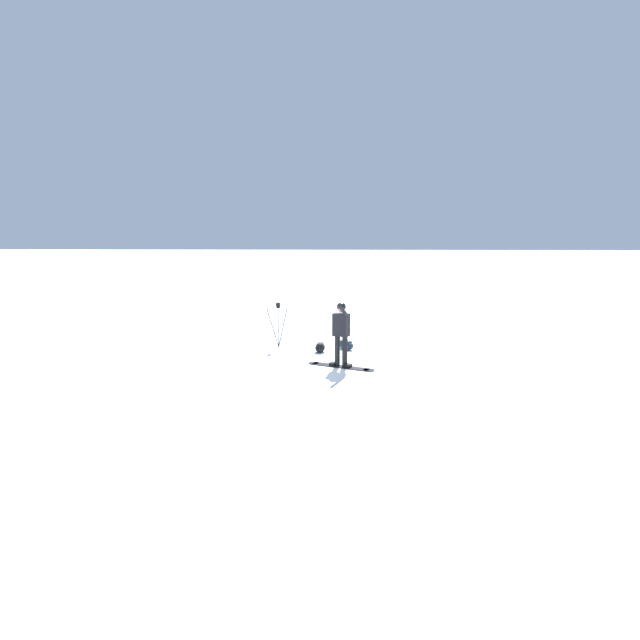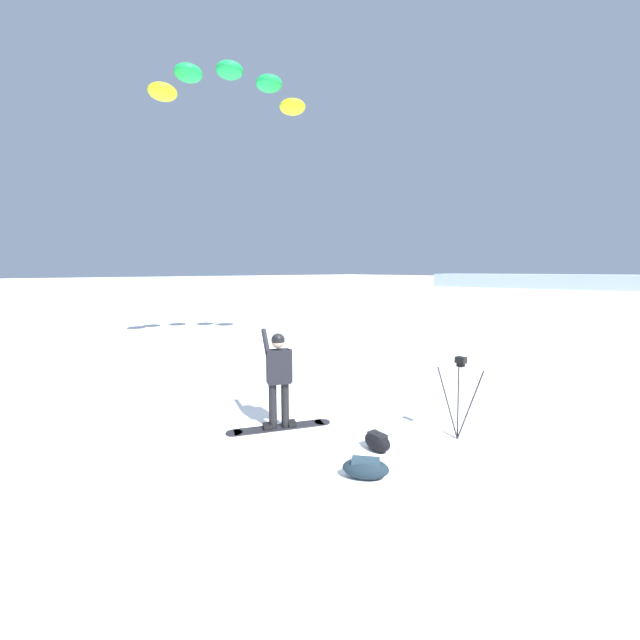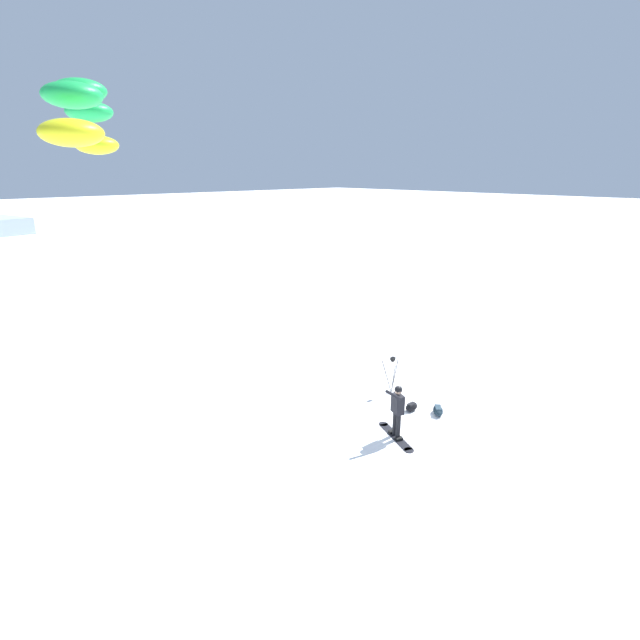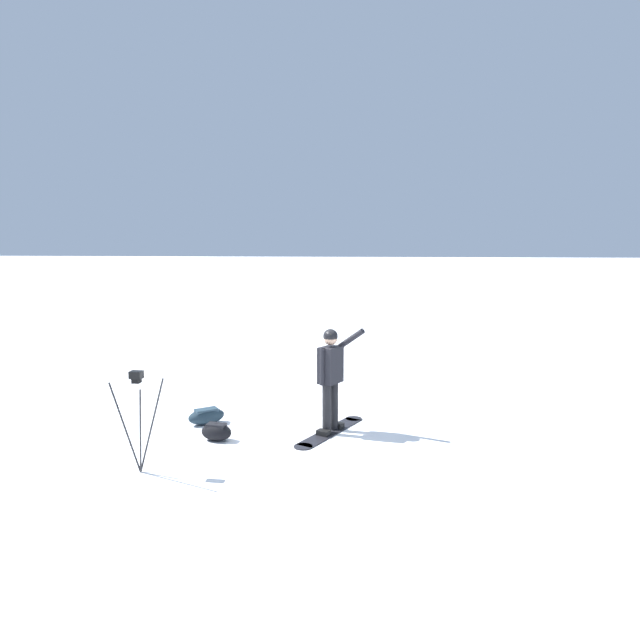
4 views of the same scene
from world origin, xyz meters
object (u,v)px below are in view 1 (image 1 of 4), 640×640
at_px(snowboarder, 341,328).
at_px(gear_bag_large, 346,345).
at_px(camera_tripod, 278,316).
at_px(snowboard, 341,366).
at_px(gear_bag_small, 320,347).

bearing_deg(snowboarder, gear_bag_large, 87.92).
bearing_deg(snowboarder, camera_tripod, 131.14).
bearing_deg(snowboard, gear_bag_small, 111.25).
distance_m(snowboard, gear_bag_large, 2.16).
xyz_separation_m(snowboard, camera_tripod, (-2.00, 2.30, 0.97)).
distance_m(snowboarder, camera_tripod, 3.05).
bearing_deg(gear_bag_large, gear_bag_small, -149.07).
bearing_deg(snowboarder, gear_bag_small, 111.40).
bearing_deg(gear_bag_small, snowboard, -68.75).
height_order(snowboard, gear_bag_small, gear_bag_small).
bearing_deg(gear_bag_large, camera_tripod, 176.24).
bearing_deg(snowboard, gear_bag_large, 87.75).
distance_m(snowboard, camera_tripod, 3.20).
height_order(gear_bag_large, gear_bag_small, gear_bag_small).
height_order(snowboarder, gear_bag_small, snowboarder).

